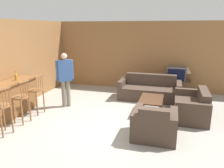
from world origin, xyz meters
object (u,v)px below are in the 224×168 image
object	(u,v)px
loveseat_right	(192,107)
tv_unit	(175,87)
bar_chair_far	(36,93)
bar_chair_mid	(21,100)
person_by_window	(65,77)
couch_far	(150,91)
armchair_near	(154,125)
table_lamp	(187,70)
coffee_table	(151,101)
bottle	(16,76)
tv	(176,74)
bar_chair_near	(2,110)

from	to	relation	value
loveseat_right	tv_unit	size ratio (longest dim) A/B	1.34
bar_chair_far	loveseat_right	bearing A→B (deg)	11.84
bar_chair_mid	person_by_window	world-z (taller)	person_by_window
couch_far	armchair_near	xyz separation A→B (m)	(0.40, -2.70, 0.00)
couch_far	bar_chair_far	bearing A→B (deg)	-143.61
table_lamp	bar_chair_far	bearing A→B (deg)	-144.05
loveseat_right	coffee_table	bearing A→B (deg)	-179.91
loveseat_right	table_lamp	distance (m)	2.20
tv_unit	bottle	world-z (taller)	bottle
coffee_table	table_lamp	xyz separation A→B (m)	(1.02, 2.11, 0.53)
couch_far	bottle	distance (m)	4.19
armchair_near	loveseat_right	distance (m)	1.68
coffee_table	table_lamp	bearing A→B (deg)	64.25
tv	person_by_window	distance (m)	3.94
tv_unit	couch_far	bearing A→B (deg)	-134.85
tv	bottle	world-z (taller)	bottle
tv	person_by_window	bearing A→B (deg)	-144.95
tv	armchair_near	bearing A→B (deg)	-97.00
table_lamp	bar_chair_near	bearing A→B (deg)	-133.81
couch_far	table_lamp	bearing A→B (deg)	34.86
armchair_near	loveseat_right	xyz separation A→B (m)	(0.88, 1.43, -0.01)
armchair_near	table_lamp	size ratio (longest dim) A/B	1.83
bar_chair_mid	tv	world-z (taller)	bar_chair_mid
armchair_near	table_lamp	world-z (taller)	table_lamp
tv	tv_unit	bearing A→B (deg)	90.00
bottle	armchair_near	bearing A→B (deg)	-6.83
coffee_table	tv_unit	world-z (taller)	tv_unit
tv	table_lamp	world-z (taller)	table_lamp
bottle	person_by_window	bearing A→B (deg)	37.45
bar_chair_near	couch_far	world-z (taller)	bar_chair_near
couch_far	coffee_table	xyz separation A→B (m)	(0.18, -1.27, 0.08)
bar_chair_mid	person_by_window	distance (m)	1.51
armchair_near	coffee_table	bearing A→B (deg)	98.54
bar_chair_far	bottle	size ratio (longest dim) A/B	4.62
couch_far	tv_unit	size ratio (longest dim) A/B	1.89
bar_chair_far	loveseat_right	size ratio (longest dim) A/B	0.77
bar_chair_far	bottle	world-z (taller)	bottle
table_lamp	coffee_table	bearing A→B (deg)	-115.75
bar_chair_far	person_by_window	distance (m)	0.96
bar_chair_near	coffee_table	distance (m)	3.80
table_lamp	person_by_window	xyz separation A→B (m)	(-3.59, -2.26, 0.04)
bar_chair_mid	couch_far	distance (m)	4.05
bar_chair_near	couch_far	distance (m)	4.53
table_lamp	loveseat_right	bearing A→B (deg)	-87.93
bar_chair_mid	armchair_near	xyz separation A→B (m)	(3.32, 0.09, -0.30)
loveseat_right	tv	distance (m)	2.20
armchair_near	person_by_window	xyz separation A→B (m)	(-2.79, 1.28, 0.64)
armchair_near	bottle	world-z (taller)	bottle
table_lamp	tv	bearing A→B (deg)	-179.53
couch_far	armchair_near	world-z (taller)	couch_far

